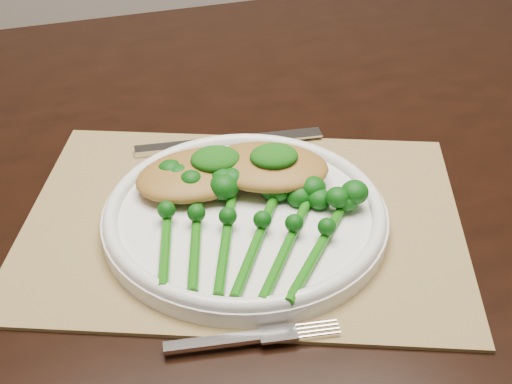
{
  "coord_description": "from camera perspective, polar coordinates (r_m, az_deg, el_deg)",
  "views": [
    {
      "loc": [
        -0.24,
        -0.61,
        1.2
      ],
      "look_at": [
        -0.15,
        -0.04,
        0.78
      ],
      "focal_mm": 50.0,
      "sensor_mm": 36.0,
      "label": 1
    }
  ],
  "objects": [
    {
      "name": "dining_table",
      "position": [
        1.08,
        1.07,
        -13.18
      ],
      "size": [
        1.73,
        1.15,
        0.75
      ],
      "rotation": [
        0.0,
        0.0,
        0.16
      ],
      "color": "black",
      "rests_on": "ground"
    },
    {
      "name": "placemat",
      "position": [
        0.72,
        -1.03,
        -2.27
      ],
      "size": [
        0.49,
        0.4,
        0.0
      ],
      "primitive_type": "cube",
      "rotation": [
        0.0,
        0.0,
        -0.21
      ],
      "color": "#947A4B",
      "rests_on": "dining_table"
    },
    {
      "name": "dinner_plate",
      "position": [
        0.7,
        -0.88,
        -1.81
      ],
      "size": [
        0.28,
        0.28,
        0.03
      ],
      "color": "white",
      "rests_on": "placemat"
    },
    {
      "name": "knife",
      "position": [
        0.83,
        -3.61,
        3.88
      ],
      "size": [
        0.22,
        0.03,
        0.01
      ],
      "rotation": [
        0.0,
        0.0,
        0.05
      ],
      "color": "silver",
      "rests_on": "placemat"
    },
    {
      "name": "fork",
      "position": [
        0.6,
        0.65,
        -11.43
      ],
      "size": [
        0.15,
        0.02,
        0.0
      ],
      "rotation": [
        0.0,
        0.0,
        0.02
      ],
      "color": "silver",
      "rests_on": "placemat"
    },
    {
      "name": "chicken_fillet_left",
      "position": [
        0.73,
        -4.64,
        1.44
      ],
      "size": [
        0.15,
        0.12,
        0.03
      ],
      "primitive_type": "ellipsoid",
      "rotation": [
        0.0,
        0.0,
        0.26
      ],
      "color": "#A4742F",
      "rests_on": "dinner_plate"
    },
    {
      "name": "chicken_fillet_right",
      "position": [
        0.73,
        0.87,
        2.06
      ],
      "size": [
        0.15,
        0.12,
        0.03
      ],
      "primitive_type": "ellipsoid",
      "rotation": [
        0.0,
        0.0,
        -0.26
      ],
      "color": "#A4742F",
      "rests_on": "dinner_plate"
    },
    {
      "name": "pesto_dollop_left",
      "position": [
        0.73,
        -3.26,
        2.65
      ],
      "size": [
        0.05,
        0.04,
        0.02
      ],
      "primitive_type": "ellipsoid",
      "color": "#0C4209",
      "rests_on": "chicken_fillet_left"
    },
    {
      "name": "pesto_dollop_right",
      "position": [
        0.72,
        1.45,
        2.89
      ],
      "size": [
        0.05,
        0.04,
        0.02
      ],
      "primitive_type": "ellipsoid",
      "color": "#0C4209",
      "rests_on": "chicken_fillet_right"
    },
    {
      "name": "broccolini_bundle",
      "position": [
        0.66,
        -1.2,
        -3.93
      ],
      "size": [
        0.22,
        0.23,
        0.04
      ],
      "rotation": [
        0.0,
        0.0,
        -0.31
      ],
      "color": "#155F0C",
      "rests_on": "dinner_plate"
    }
  ]
}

